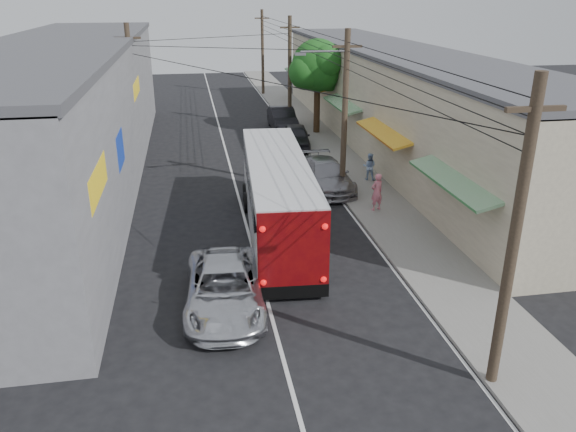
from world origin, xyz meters
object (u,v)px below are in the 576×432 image
coach_bus (277,196)px  parked_car_far (282,119)px  jeepney (224,288)px  parked_suv (326,175)px  parked_car_mid (296,137)px  pedestrian_far (369,166)px  pedestrian_near (377,192)px

coach_bus → parked_car_far: bearing=83.6°
jeepney → parked_suv: size_ratio=1.04×
parked_suv → parked_car_mid: (0.00, 8.43, -0.00)m
coach_bus → jeepney: coach_bus is taller
coach_bus → parked_car_mid: 14.21m
parked_car_mid → pedestrian_far: 8.07m
parked_suv → pedestrian_far: 2.67m
jeepney → pedestrian_near: pedestrian_near is taller
parked_suv → pedestrian_near: size_ratio=2.92×
parked_suv → parked_car_far: parked_car_far is taller
coach_bus → parked_car_mid: coach_bus is taller
pedestrian_near → parked_car_mid: bearing=-103.6°
pedestrian_far → pedestrian_near: bearing=100.5°
coach_bus → parked_suv: coach_bus is taller
jeepney → parked_car_mid: (6.00, 19.42, -0.00)m
coach_bus → parked_suv: size_ratio=2.24×
coach_bus → parked_car_mid: (3.39, 13.77, -0.95)m
parked_car_mid → parked_car_far: bearing=97.9°
jeepney → parked_car_far: size_ratio=1.09×
coach_bus → pedestrian_far: size_ratio=7.90×
jeepney → pedestrian_far: size_ratio=3.66×
jeepney → parked_suv: bearing=64.6°
parked_suv → pedestrian_far: size_ratio=3.53×
parked_car_far → pedestrian_far: parked_car_far is taller
jeepney → parked_suv: 12.52m
coach_bus → pedestrian_near: (4.89, 1.69, -0.70)m
parked_car_mid → pedestrian_far: (2.56, -7.66, 0.11)m
pedestrian_near → pedestrian_far: size_ratio=1.21×
coach_bus → parked_car_far: size_ratio=2.35×
parked_car_far → pedestrian_near: size_ratio=2.78×
parked_suv → parked_car_mid: parked_suv is taller
coach_bus → parked_car_far: 19.44m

